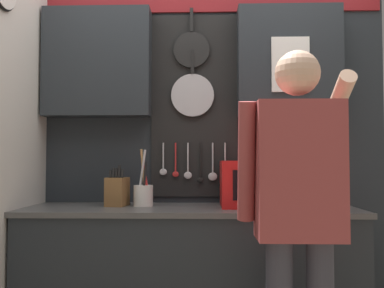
# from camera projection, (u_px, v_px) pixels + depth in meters

# --- Properties ---
(base_cabinet_counter) EXTENTS (1.93, 0.60, 0.90)m
(base_cabinet_counter) POSITION_uv_depth(u_px,v_px,m) (190.00, 286.00, 2.48)
(base_cabinet_counter) COLOR #23282D
(base_cabinet_counter) RESTS_ON ground_plane
(back_wall_unit) EXTENTS (2.50, 0.22, 2.51)m
(back_wall_unit) POSITION_uv_depth(u_px,v_px,m) (192.00, 111.00, 2.80)
(back_wall_unit) COLOR #23282D
(back_wall_unit) RESTS_ON ground_plane
(microwave) EXTENTS (0.52, 0.38, 0.27)m
(microwave) POSITION_uv_depth(u_px,v_px,m) (264.00, 184.00, 2.55)
(microwave) COLOR red
(microwave) RESTS_ON base_cabinet_counter
(knife_block) EXTENTS (0.13, 0.16, 0.25)m
(knife_block) POSITION_uv_depth(u_px,v_px,m) (117.00, 191.00, 2.57)
(knife_block) COLOR brown
(knife_block) RESTS_ON base_cabinet_counter
(utensil_crock) EXTENTS (0.12, 0.12, 0.34)m
(utensil_crock) POSITION_uv_depth(u_px,v_px,m) (143.00, 193.00, 2.57)
(utensil_crock) COLOR white
(utensil_crock) RESTS_ON base_cabinet_counter
(person) EXTENTS (0.54, 0.60, 1.67)m
(person) POSITION_uv_depth(u_px,v_px,m) (298.00, 200.00, 1.92)
(person) COLOR #383842
(person) RESTS_ON ground_plane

